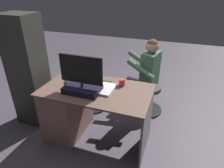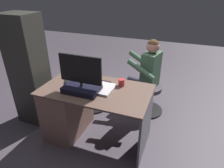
{
  "view_description": "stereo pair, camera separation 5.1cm",
  "coord_description": "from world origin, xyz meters",
  "px_view_note": "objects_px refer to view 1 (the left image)",
  "views": [
    {
      "loc": [
        -0.86,
        2.17,
        1.88
      ],
      "look_at": [
        -0.06,
        -0.06,
        0.64
      ],
      "focal_mm": 31.34,
      "sensor_mm": 36.0,
      "label": 1
    },
    {
      "loc": [
        -0.91,
        2.15,
        1.88
      ],
      "look_at": [
        -0.06,
        -0.06,
        0.64
      ],
      "focal_mm": 31.34,
      "sensor_mm": 36.0,
      "label": 2
    }
  ],
  "objects_px": {
    "tv_remote": "(67,81)",
    "visitor_chair": "(147,96)",
    "cup": "(122,82)",
    "office_chair_teddy": "(93,93)",
    "person": "(145,71)",
    "keyboard": "(94,82)",
    "teddy_bear": "(93,74)",
    "desk": "(74,108)",
    "computer_mouse": "(76,77)",
    "monitor": "(82,82)"
  },
  "relations": [
    {
      "from": "tv_remote",
      "to": "teddy_bear",
      "type": "height_order",
      "value": "teddy_bear"
    },
    {
      "from": "cup",
      "to": "desk",
      "type": "bearing_deg",
      "value": 17.19
    },
    {
      "from": "tv_remote",
      "to": "teddy_bear",
      "type": "xyz_separation_m",
      "value": [
        -0.08,
        -0.62,
        -0.16
      ]
    },
    {
      "from": "keyboard",
      "to": "person",
      "type": "bearing_deg",
      "value": -126.55
    },
    {
      "from": "computer_mouse",
      "to": "visitor_chair",
      "type": "xyz_separation_m",
      "value": [
        -0.86,
        -0.69,
        -0.51
      ]
    },
    {
      "from": "desk",
      "to": "tv_remote",
      "type": "height_order",
      "value": "tv_remote"
    },
    {
      "from": "cup",
      "to": "person",
      "type": "xyz_separation_m",
      "value": [
        -0.16,
        -0.66,
        -0.1
      ]
    },
    {
      "from": "desk",
      "to": "keyboard",
      "type": "bearing_deg",
      "value": -149.71
    },
    {
      "from": "teddy_bear",
      "to": "person",
      "type": "xyz_separation_m",
      "value": [
        -0.78,
        -0.17,
        0.1
      ]
    },
    {
      "from": "desk",
      "to": "office_chair_teddy",
      "type": "bearing_deg",
      "value": -88.58
    },
    {
      "from": "monitor",
      "to": "office_chair_teddy",
      "type": "xyz_separation_m",
      "value": [
        0.24,
        -0.78,
        -0.61
      ]
    },
    {
      "from": "cup",
      "to": "computer_mouse",
      "type": "bearing_deg",
      "value": 1.39
    },
    {
      "from": "monitor",
      "to": "computer_mouse",
      "type": "xyz_separation_m",
      "value": [
        0.24,
        -0.29,
        -0.11
      ]
    },
    {
      "from": "monitor",
      "to": "office_chair_teddy",
      "type": "distance_m",
      "value": 1.02
    },
    {
      "from": "visitor_chair",
      "to": "person",
      "type": "relative_size",
      "value": 0.42
    },
    {
      "from": "cup",
      "to": "visitor_chair",
      "type": "xyz_separation_m",
      "value": [
        -0.24,
        -0.67,
        -0.53
      ]
    },
    {
      "from": "tv_remote",
      "to": "visitor_chair",
      "type": "bearing_deg",
      "value": -168.04
    },
    {
      "from": "computer_mouse",
      "to": "desk",
      "type": "bearing_deg",
      "value": 97.09
    },
    {
      "from": "monitor",
      "to": "office_chair_teddy",
      "type": "relative_size",
      "value": 1.11
    },
    {
      "from": "visitor_chair",
      "to": "tv_remote",
      "type": "bearing_deg",
      "value": 41.02
    },
    {
      "from": "keyboard",
      "to": "teddy_bear",
      "type": "bearing_deg",
      "value": -63.09
    },
    {
      "from": "desk",
      "to": "keyboard",
      "type": "xyz_separation_m",
      "value": [
        -0.25,
        -0.15,
        0.36
      ]
    },
    {
      "from": "monitor",
      "to": "keyboard",
      "type": "distance_m",
      "value": 0.29
    },
    {
      "from": "desk",
      "to": "office_chair_teddy",
      "type": "xyz_separation_m",
      "value": [
        0.02,
        -0.66,
        -0.13
      ]
    },
    {
      "from": "desk",
      "to": "cup",
      "type": "xyz_separation_m",
      "value": [
        -0.61,
        -0.19,
        0.4
      ]
    },
    {
      "from": "office_chair_teddy",
      "to": "computer_mouse",
      "type": "bearing_deg",
      "value": 89.4
    },
    {
      "from": "monitor",
      "to": "tv_remote",
      "type": "relative_size",
      "value": 3.4
    },
    {
      "from": "monitor",
      "to": "visitor_chair",
      "type": "distance_m",
      "value": 1.31
    },
    {
      "from": "office_chair_teddy",
      "to": "desk",
      "type": "bearing_deg",
      "value": 91.42
    },
    {
      "from": "computer_mouse",
      "to": "person",
      "type": "distance_m",
      "value": 1.04
    },
    {
      "from": "keyboard",
      "to": "computer_mouse",
      "type": "bearing_deg",
      "value": -5.5
    },
    {
      "from": "office_chair_teddy",
      "to": "visitor_chair",
      "type": "distance_m",
      "value": 0.88
    },
    {
      "from": "teddy_bear",
      "to": "desk",
      "type": "bearing_deg",
      "value": 91.4
    },
    {
      "from": "keyboard",
      "to": "person",
      "type": "xyz_separation_m",
      "value": [
        -0.52,
        -0.7,
        -0.06
      ]
    },
    {
      "from": "monitor",
      "to": "keyboard",
      "type": "bearing_deg",
      "value": -95.87
    },
    {
      "from": "cup",
      "to": "tv_remote",
      "type": "bearing_deg",
      "value": 11.29
    },
    {
      "from": "tv_remote",
      "to": "office_chair_teddy",
      "type": "bearing_deg",
      "value": -126.11
    },
    {
      "from": "visitor_chair",
      "to": "person",
      "type": "xyz_separation_m",
      "value": [
        0.08,
        0.02,
        0.44
      ]
    },
    {
      "from": "desk",
      "to": "teddy_bear",
      "type": "bearing_deg",
      "value": -88.6
    },
    {
      "from": "teddy_bear",
      "to": "office_chair_teddy",
      "type": "bearing_deg",
      "value": 90.0
    },
    {
      "from": "person",
      "to": "monitor",
      "type": "bearing_deg",
      "value": 60.48
    },
    {
      "from": "teddy_bear",
      "to": "cup",
      "type": "bearing_deg",
      "value": 142.14
    },
    {
      "from": "computer_mouse",
      "to": "visitor_chair",
      "type": "bearing_deg",
      "value": -141.43
    },
    {
      "from": "keyboard",
      "to": "tv_remote",
      "type": "xyz_separation_m",
      "value": [
        0.34,
        0.1,
        -0.0
      ]
    },
    {
      "from": "computer_mouse",
      "to": "cup",
      "type": "bearing_deg",
      "value": -178.61
    },
    {
      "from": "office_chair_teddy",
      "to": "tv_remote",
      "type": "bearing_deg",
      "value": 82.95
    },
    {
      "from": "cup",
      "to": "teddy_bear",
      "type": "bearing_deg",
      "value": -37.86
    },
    {
      "from": "monitor",
      "to": "person",
      "type": "xyz_separation_m",
      "value": [
        -0.54,
        -0.96,
        -0.18
      ]
    },
    {
      "from": "desk",
      "to": "person",
      "type": "distance_m",
      "value": 1.18
    },
    {
      "from": "desk",
      "to": "computer_mouse",
      "type": "height_order",
      "value": "computer_mouse"
    }
  ]
}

